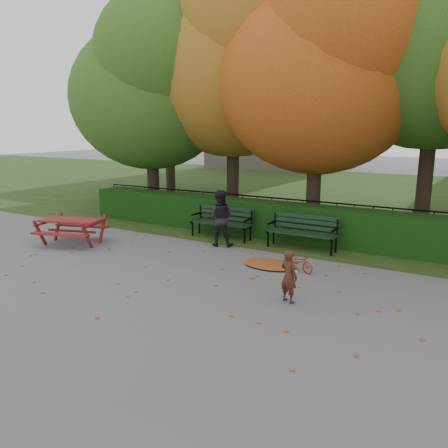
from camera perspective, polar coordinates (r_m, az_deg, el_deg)
The scene contains 17 objects.
ground at distance 8.89m, azimuth -5.03°, elevation -7.85°, with size 90.00×90.00×0.00m, color slate.
grass_strip at distance 21.57m, azimuth 16.89°, elevation 3.69°, with size 90.00×90.00×0.00m, color #1C3212.
building_left at distance 35.87m, azimuth 7.63°, elevation 19.38°, with size 10.00×7.00×15.00m, color #A49282.
hedge at distance 12.55m, azimuth 6.80°, elevation 0.50°, with size 13.00×0.90×1.00m, color black.
iron_fence at distance 13.27m, azimuth 8.18°, elevation 1.27°, with size 14.00×0.04×1.02m.
tree_a at distance 15.99m, azimuth -9.28°, elevation 17.44°, with size 5.88×5.60×7.48m.
tree_b at distance 15.55m, azimuth 1.98°, elevation 21.02°, with size 6.72×6.40×8.79m.
tree_c at distance 13.49m, azimuth 13.38°, elevation 19.56°, with size 6.30×6.00×8.00m.
tree_f at distance 20.18m, azimuth -6.97°, elevation 19.77°, with size 6.93×6.60×9.19m.
bench_left at distance 12.42m, azimuth -0.18°, elevation 0.56°, with size 1.80×0.57×0.88m.
bench_right at distance 11.43m, azimuth 10.26°, elevation -0.69°, with size 1.80×0.57×0.88m.
picnic_table at distance 12.43m, azimuth -19.32°, elevation -0.09°, with size 1.89×1.69×0.78m.
leaf_pile at distance 10.03m, azimuth 6.00°, elevation -5.23°, with size 1.24×0.86×0.09m, color maroon.
leaf_scatter at distance 9.12m, azimuth -3.94°, elevation -7.26°, with size 9.00×5.70×0.01m, color maroon, non-canonical shape.
child at distance 7.92m, azimuth 8.47°, elevation -6.76°, with size 0.36×0.23×0.97m, color #442315.
adult at distance 11.51m, azimuth -0.57°, elevation 0.78°, with size 0.73×0.57×1.50m, color black.
bicycle at distance 9.74m, azimuth 9.68°, elevation -4.85°, with size 0.28×0.80×0.42m, color #A22B0E.
Camera 1 is at (4.84, -6.80, 3.07)m, focal length 35.00 mm.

